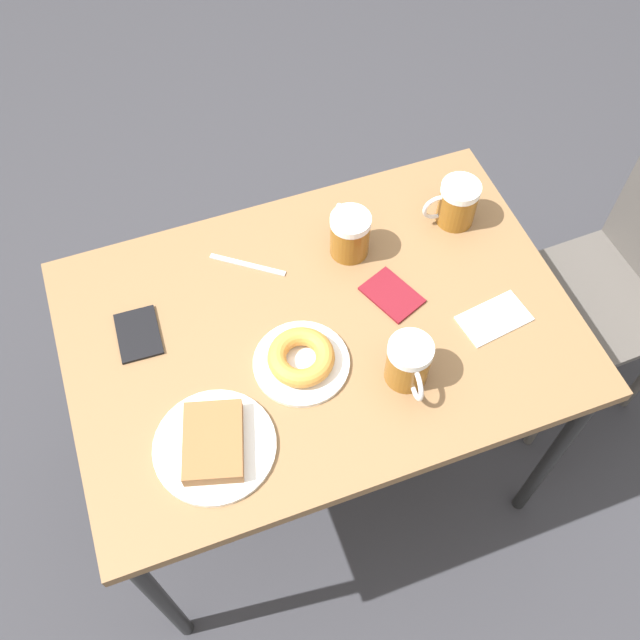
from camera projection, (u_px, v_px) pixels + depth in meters
name	position (u px, v px, depth m)	size (l,w,h in m)	color
ground_plane	(320.00, 458.00, 2.18)	(8.00, 8.00, 0.00)	#333338
table	(320.00, 341.00, 1.59)	(0.74, 1.08, 0.77)	olive
chair	(633.00, 269.00, 1.90)	(0.41, 0.41, 0.90)	#514C47
plate_with_cake	(214.00, 444.00, 1.37)	(0.24, 0.24, 0.04)	white
plate_with_donut	(301.00, 359.00, 1.46)	(0.20, 0.20, 0.05)	white
beer_mug_left	(457.00, 203.00, 1.65)	(0.09, 0.13, 0.11)	#8C5619
beer_mug_center	(349.00, 234.00, 1.60)	(0.13, 0.09, 0.11)	#8C5619
beer_mug_right	(409.00, 363.00, 1.42)	(0.13, 0.09, 0.11)	#8C5619
napkin_folded	(494.00, 319.00, 1.54)	(0.11, 0.16, 0.00)	white
fork	(248.00, 265.00, 1.62)	(0.12, 0.15, 0.00)	silver
passport_near_edge	(138.00, 334.00, 1.52)	(0.13, 0.09, 0.01)	black
passport_far_edge	(392.00, 295.00, 1.57)	(0.15, 0.13, 0.01)	maroon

